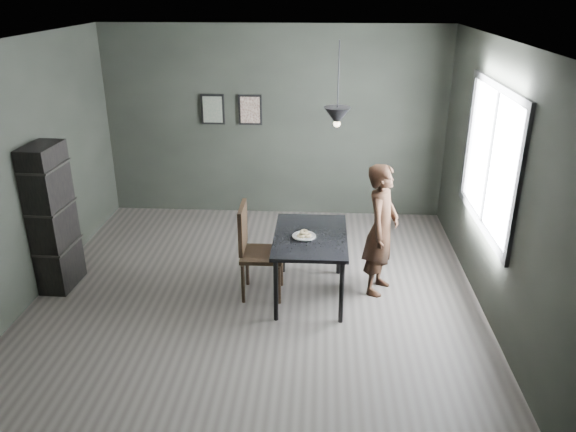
# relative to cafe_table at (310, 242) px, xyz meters

# --- Properties ---
(ground) EXTENTS (5.00, 5.00, 0.00)m
(ground) POSITION_rel_cafe_table_xyz_m (-0.60, 0.00, -0.67)
(ground) COLOR #393431
(ground) RESTS_ON ground
(back_wall) EXTENTS (5.00, 0.10, 2.80)m
(back_wall) POSITION_rel_cafe_table_xyz_m (-0.60, 2.50, 0.73)
(back_wall) COLOR black
(back_wall) RESTS_ON ground
(ceiling) EXTENTS (5.00, 5.00, 0.02)m
(ceiling) POSITION_rel_cafe_table_xyz_m (-0.60, 0.00, 2.13)
(ceiling) COLOR silver
(ceiling) RESTS_ON ground
(window_assembly) EXTENTS (0.04, 1.96, 1.56)m
(window_assembly) POSITION_rel_cafe_table_xyz_m (1.87, 0.20, 0.93)
(window_assembly) COLOR white
(window_assembly) RESTS_ON ground
(cafe_table) EXTENTS (0.80, 1.20, 0.75)m
(cafe_table) POSITION_rel_cafe_table_xyz_m (0.00, 0.00, 0.00)
(cafe_table) COLOR black
(cafe_table) RESTS_ON ground
(white_plate) EXTENTS (0.23, 0.23, 0.01)m
(white_plate) POSITION_rel_cafe_table_xyz_m (-0.07, -0.06, 0.08)
(white_plate) COLOR silver
(white_plate) RESTS_ON cafe_table
(donut_pile) EXTENTS (0.16, 0.16, 0.07)m
(donut_pile) POSITION_rel_cafe_table_xyz_m (-0.07, -0.06, 0.12)
(donut_pile) COLOR #F9EBC2
(donut_pile) RESTS_ON white_plate
(woman) EXTENTS (0.55, 0.65, 1.52)m
(woman) POSITION_rel_cafe_table_xyz_m (0.79, 0.17, 0.09)
(woman) COLOR black
(woman) RESTS_ON ground
(wood_chair) EXTENTS (0.47, 0.47, 1.08)m
(wood_chair) POSITION_rel_cafe_table_xyz_m (-0.63, -0.01, -0.06)
(wood_chair) COLOR black
(wood_chair) RESTS_ON ground
(shelf_unit) EXTENTS (0.34, 0.58, 1.70)m
(shelf_unit) POSITION_rel_cafe_table_xyz_m (-2.92, 0.06, 0.18)
(shelf_unit) COLOR black
(shelf_unit) RESTS_ON ground
(pendant_lamp) EXTENTS (0.28, 0.28, 0.86)m
(pendant_lamp) POSITION_rel_cafe_table_xyz_m (0.25, 0.10, 1.38)
(pendant_lamp) COLOR black
(pendant_lamp) RESTS_ON ground
(framed_print_left) EXTENTS (0.34, 0.04, 0.44)m
(framed_print_left) POSITION_rel_cafe_table_xyz_m (-1.50, 2.47, 0.93)
(framed_print_left) COLOR black
(framed_print_left) RESTS_ON ground
(framed_print_right) EXTENTS (0.34, 0.04, 0.44)m
(framed_print_right) POSITION_rel_cafe_table_xyz_m (-0.95, 2.47, 0.93)
(framed_print_right) COLOR black
(framed_print_right) RESTS_ON ground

